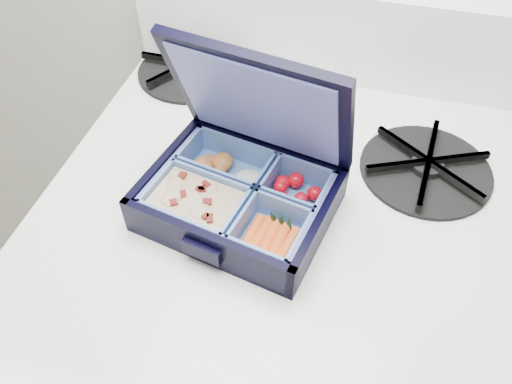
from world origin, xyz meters
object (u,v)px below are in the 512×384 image
(burner_grate, at_px, (427,165))
(fork, at_px, (290,134))
(stove, at_px, (280,351))
(bento_box, at_px, (239,199))

(burner_grate, height_order, fork, burner_grate)
(fork, bearing_deg, stove, -39.65)
(bento_box, xyz_separation_m, burner_grate, (0.21, 0.13, -0.01))
(burner_grate, xyz_separation_m, fork, (-0.19, 0.02, -0.01))
(burner_grate, relative_size, fork, 0.88)
(stove, bearing_deg, burner_grate, 28.16)
(fork, bearing_deg, bento_box, -65.12)
(stove, relative_size, fork, 4.71)
(bento_box, relative_size, burner_grate, 1.25)
(stove, bearing_deg, bento_box, -141.81)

